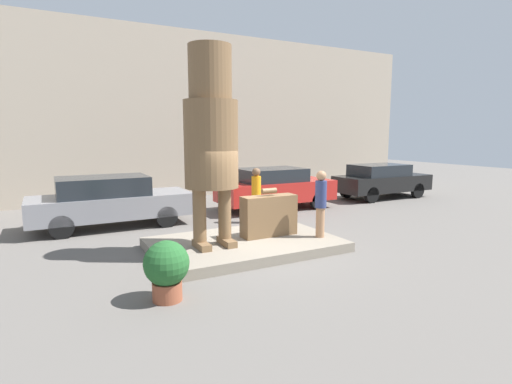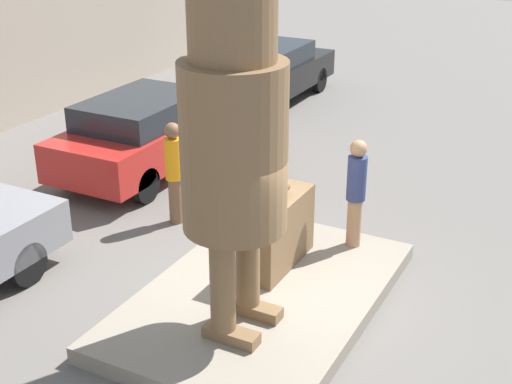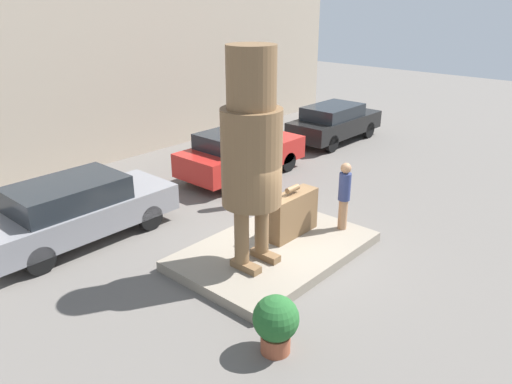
{
  "view_description": "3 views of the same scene",
  "coord_description": "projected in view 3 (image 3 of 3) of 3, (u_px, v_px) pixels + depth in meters",
  "views": [
    {
      "loc": [
        -4.31,
        -8.72,
        2.88
      ],
      "look_at": [
        0.25,
        -0.13,
        1.45
      ],
      "focal_mm": 28.0,
      "sensor_mm": 36.0,
      "label": 1
    },
    {
      "loc": [
        -7.54,
        -3.85,
        5.43
      ],
      "look_at": [
        -0.23,
        -0.03,
        1.81
      ],
      "focal_mm": 50.0,
      "sensor_mm": 36.0,
      "label": 2
    },
    {
      "loc": [
        -7.97,
        -6.53,
        5.72
      ],
      "look_at": [
        -0.45,
        0.19,
        1.68
      ],
      "focal_mm": 35.0,
      "sensor_mm": 36.0,
      "label": 3
    }
  ],
  "objects": [
    {
      "name": "worker_hivis",
      "position": [
        244.0,
        174.0,
        14.02
      ],
      "size": [
        0.31,
        0.31,
        1.8
      ],
      "color": "brown",
      "rests_on": "ground_plane"
    },
    {
      "name": "parked_car_black",
      "position": [
        335.0,
        122.0,
        20.32
      ],
      "size": [
        4.46,
        1.75,
        1.52
      ],
      "color": "black",
      "rests_on": "ground_plane"
    },
    {
      "name": "ground_plane",
      "position": [
        275.0,
        255.0,
        11.68
      ],
      "size": [
        60.0,
        60.0,
        0.0
      ],
      "primitive_type": "plane",
      "color": "#605B56"
    },
    {
      "name": "parked_car_grey",
      "position": [
        76.0,
        209.0,
        12.1
      ],
      "size": [
        4.75,
        1.83,
        1.59
      ],
      "color": "gray",
      "rests_on": "ground_plane"
    },
    {
      "name": "tourist",
      "position": [
        344.0,
        193.0,
        12.13
      ],
      "size": [
        0.29,
        0.29,
        1.72
      ],
      "color": "#A87A56",
      "rests_on": "pedestal"
    },
    {
      "name": "building_backdrop",
      "position": [
        58.0,
        60.0,
        15.92
      ],
      "size": [
        28.0,
        0.6,
        7.43
      ],
      "color": "tan",
      "rests_on": "ground_plane"
    },
    {
      "name": "parked_car_red",
      "position": [
        241.0,
        152.0,
        16.4
      ],
      "size": [
        4.45,
        1.88,
        1.58
      ],
      "color": "#B2231E",
      "rests_on": "ground_plane"
    },
    {
      "name": "giant_suitcase",
      "position": [
        292.0,
        214.0,
        11.98
      ],
      "size": [
        1.47,
        0.47,
        1.25
      ],
      "color": "brown",
      "rests_on": "pedestal"
    },
    {
      "name": "planter_pot",
      "position": [
        276.0,
        322.0,
        8.34
      ],
      "size": [
        0.79,
        0.79,
        1.07
      ],
      "color": "brown",
      "rests_on": "ground_plane"
    },
    {
      "name": "pedestal",
      "position": [
        275.0,
        251.0,
        11.64
      ],
      "size": [
        4.57,
        2.97,
        0.24
      ],
      "color": "gray",
      "rests_on": "ground_plane"
    },
    {
      "name": "statue_figure",
      "position": [
        252.0,
        144.0,
        9.91
      ],
      "size": [
        1.24,
        1.24,
        4.6
      ],
      "color": "brown",
      "rests_on": "pedestal"
    }
  ]
}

